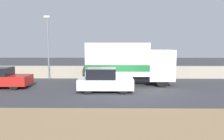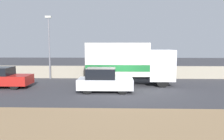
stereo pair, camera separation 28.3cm
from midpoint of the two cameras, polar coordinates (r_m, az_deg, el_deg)
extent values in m
plane|color=#38383D|center=(15.72, 1.50, -5.64)|extent=(80.00, 80.00, 0.00)
cube|color=#937551|center=(9.61, 2.03, -13.63)|extent=(60.00, 4.16, 0.04)
cube|color=#A39984|center=(21.73, 1.29, -0.56)|extent=(60.00, 0.35, 1.23)
cylinder|color=slate|center=(22.00, -16.68, 5.24)|extent=(0.14, 0.14, 5.81)
cube|color=beige|center=(22.15, -16.95, 13.17)|extent=(0.56, 0.28, 0.20)
cube|color=silver|center=(18.46, 12.01, 1.35)|extent=(2.01, 2.36, 2.48)
cube|color=black|center=(18.64, 15.02, 2.85)|extent=(0.06, 2.01, 1.09)
cube|color=#2D2D33|center=(18.22, 0.94, -1.63)|extent=(5.07, 1.31, 0.25)
cube|color=silver|center=(18.06, 0.95, 2.91)|extent=(5.07, 2.38, 2.64)
cube|color=#19662D|center=(18.12, 0.94, 0.85)|extent=(5.04, 2.40, 0.53)
cylinder|color=black|center=(19.59, 11.35, -1.84)|extent=(0.99, 0.28, 0.99)
cylinder|color=black|center=(17.62, 12.55, -2.81)|extent=(0.99, 0.28, 0.99)
cylinder|color=black|center=(19.30, -3.22, -1.85)|extent=(0.99, 0.28, 0.99)
cylinder|color=black|center=(17.30, -3.68, -2.84)|extent=(0.99, 0.28, 0.99)
cylinder|color=black|center=(19.25, -0.21, -1.85)|extent=(0.99, 0.28, 0.99)
cylinder|color=black|center=(17.25, -0.32, -2.86)|extent=(0.99, 0.28, 0.99)
cube|color=silver|center=(15.53, -2.15, -3.53)|extent=(3.88, 1.83, 0.72)
cube|color=black|center=(15.44, -3.31, -0.86)|extent=(2.02, 1.68, 0.74)
cylinder|color=black|center=(16.35, 2.21, -4.01)|extent=(0.65, 0.20, 0.65)
cylinder|color=black|center=(14.79, 2.37, -5.15)|extent=(0.65, 0.20, 0.65)
cylinder|color=black|center=(16.46, -6.19, -3.97)|extent=(0.65, 0.20, 0.65)
cylinder|color=black|center=(14.92, -6.93, -5.09)|extent=(0.65, 0.20, 0.65)
cube|color=#B21E19|center=(19.04, -27.60, -2.32)|extent=(4.57, 1.80, 0.72)
cylinder|color=black|center=(19.16, -22.71, -2.85)|extent=(0.70, 0.20, 0.70)
cylinder|color=black|center=(17.76, -24.71, -3.67)|extent=(0.70, 0.20, 0.70)
camera|label=1|loc=(0.14, -90.48, -0.06)|focal=35.00mm
camera|label=2|loc=(0.14, 89.52, 0.06)|focal=35.00mm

